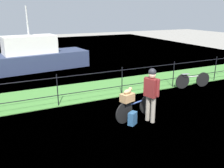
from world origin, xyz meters
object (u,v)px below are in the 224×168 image
(bicycle_main, at_px, (136,108))
(moored_boat_near, at_px, (31,57))
(wooden_crate, at_px, (127,97))
(bicycle_parked, at_px, (192,80))
(cyclist_person, at_px, (151,91))
(backpack_on_paving, at_px, (132,118))
(terrier_dog, at_px, (128,91))

(bicycle_main, bearing_deg, moored_boat_near, 104.26)
(bicycle_main, distance_m, moored_boat_near, 8.49)
(wooden_crate, height_order, moored_boat_near, moored_boat_near)
(bicycle_parked, bearing_deg, cyclist_person, -150.75)
(moored_boat_near, bearing_deg, backpack_on_paving, -78.31)
(wooden_crate, bearing_deg, terrier_dog, 16.74)
(bicycle_parked, bearing_deg, bicycle_main, -157.19)
(wooden_crate, relative_size, backpack_on_paving, 1.00)
(backpack_on_paving, height_order, moored_boat_near, moored_boat_near)
(wooden_crate, bearing_deg, bicycle_parked, 22.30)
(bicycle_main, relative_size, moored_boat_near, 0.25)
(wooden_crate, distance_m, cyclist_person, 0.75)
(wooden_crate, height_order, backpack_on_paving, wooden_crate)
(bicycle_main, xyz_separation_m, backpack_on_paving, (-0.32, -0.35, -0.16))
(terrier_dog, height_order, backpack_on_paving, terrier_dog)
(wooden_crate, xyz_separation_m, terrier_dog, (0.02, 0.01, 0.20))
(backpack_on_paving, relative_size, moored_boat_near, 0.06)
(bicycle_parked, relative_size, moored_boat_near, 0.25)
(wooden_crate, height_order, terrier_dog, terrier_dog)
(wooden_crate, xyz_separation_m, bicycle_parked, (4.29, 1.76, -0.45))
(bicycle_main, height_order, bicycle_parked, bicycle_main)
(backpack_on_paving, bearing_deg, cyclist_person, 144.50)
(wooden_crate, distance_m, backpack_on_paving, 0.65)
(backpack_on_paving, xyz_separation_m, bicycle_parked, (4.23, 1.99, 0.15))
(bicycle_main, relative_size, terrier_dog, 5.18)
(bicycle_main, xyz_separation_m, terrier_dog, (-0.35, -0.11, 0.64))
(backpack_on_paving, bearing_deg, moored_boat_near, -110.49)
(terrier_dog, xyz_separation_m, moored_boat_near, (-1.74, 8.32, -0.28))
(wooden_crate, relative_size, bicycle_parked, 0.24)
(wooden_crate, xyz_separation_m, moored_boat_near, (-1.71, 8.33, -0.08))
(terrier_dog, bearing_deg, bicycle_main, 16.74)
(wooden_crate, height_order, bicycle_parked, wooden_crate)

